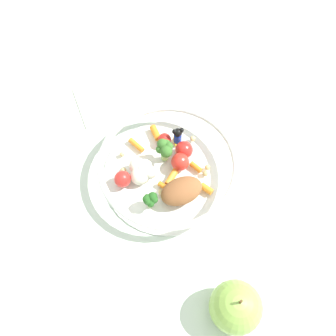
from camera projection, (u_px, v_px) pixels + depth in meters
The scene contains 4 objects.
ground_plane at pixel (175, 169), 0.72m from camera, with size 2.40×2.40×0.00m, color silver.
food_container at pixel (166, 169), 0.69m from camera, with size 0.25×0.25×0.06m.
loose_apple at pixel (236, 307), 0.57m from camera, with size 0.08×0.08×0.09m.
folded_napkin at pixel (107, 100), 0.79m from camera, with size 0.11×0.12×0.01m, color silver.
Camera 1 is at (0.33, -0.07, 0.63)m, focal length 41.53 mm.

